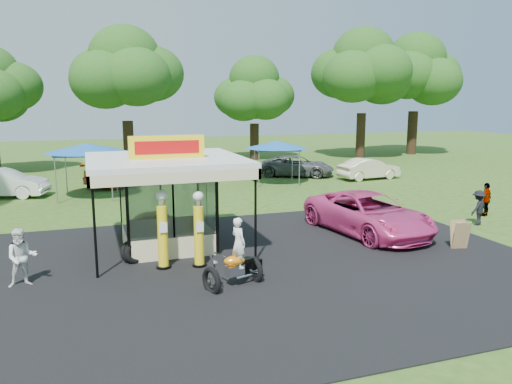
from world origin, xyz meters
TOP-DOWN VIEW (x-y plane):
  - ground at (0.00, 0.00)m, footprint 120.00×120.00m
  - asphalt_apron at (0.00, 2.00)m, footprint 20.00×14.00m
  - gas_station_kiosk at (-2.00, 4.99)m, footprint 5.40×5.40m
  - gas_pump_left at (-2.49, 2.73)m, footprint 0.48×0.48m
  - gas_pump_right at (-1.36, 2.54)m, footprint 0.47×0.47m
  - motorcycle at (-0.68, 0.54)m, footprint 1.88×1.34m
  - spare_tires at (-3.39, 3.65)m, footprint 0.96×0.86m
  - a_frame_sign at (8.07, 1.41)m, footprint 0.63×0.64m
  - kiosk_car at (-2.00, 7.20)m, footprint 2.82×1.13m
  - pink_sedan at (6.04, 4.38)m, footprint 3.59×6.35m
  - spectator_west at (-6.61, 2.53)m, footprint 0.91×0.75m
  - spectator_east_a at (11.36, 4.10)m, footprint 1.14×0.91m
  - spectator_east_b at (12.98, 5.37)m, footprint 1.00×0.74m
  - bg_car_a at (-9.22, 17.78)m, footprint 5.14×2.93m
  - bg_car_b at (-2.25, 19.61)m, footprint 5.92×4.51m
  - bg_car_c at (3.20, 20.26)m, footprint 4.38×1.78m
  - bg_car_d at (9.54, 19.71)m, footprint 5.78×4.72m
  - bg_car_e at (13.72, 16.86)m, footprint 4.52×1.99m
  - tent_west at (-4.65, 16.17)m, footprint 4.36×4.36m
  - tent_east at (7.01, 17.24)m, footprint 3.98×3.98m
  - oak_far_c at (-1.49, 27.19)m, footprint 9.10×9.10m
  - oak_far_d at (9.94, 30.36)m, footprint 7.64×7.64m
  - oak_far_e at (19.68, 28.18)m, footprint 9.76×9.76m
  - oak_far_f at (26.47, 29.71)m, footprint 9.65×9.65m

SIDE VIEW (x-z plane):
  - ground at x=0.00m, z-range 0.00..0.00m
  - asphalt_apron at x=0.00m, z-range 0.00..0.04m
  - spare_tires at x=-3.39m, z-range -0.01..0.77m
  - kiosk_car at x=-2.00m, z-range 0.00..0.96m
  - a_frame_sign at x=8.07m, z-range 0.01..1.06m
  - bg_car_e at x=13.72m, z-range 0.00..1.44m
  - bg_car_d at x=9.54m, z-range 0.00..1.46m
  - bg_car_c at x=3.20m, z-range 0.00..1.49m
  - spectator_east_a at x=11.36m, z-range 0.00..1.54m
  - spectator_east_b at x=12.98m, z-range 0.00..1.58m
  - bg_car_b at x=-2.25m, z-range 0.00..1.60m
  - bg_car_a at x=-9.22m, z-range 0.00..1.60m
  - motorcycle at x=-0.68m, z-range -0.24..1.89m
  - pink_sedan at x=6.04m, z-range 0.00..1.67m
  - spectator_west at x=-6.61m, z-range 0.00..1.74m
  - gas_pump_right at x=-1.36m, z-range -0.05..2.47m
  - gas_pump_left at x=-2.49m, z-range -0.05..2.53m
  - gas_station_kiosk at x=-2.00m, z-range -0.31..3.87m
  - tent_east at x=7.01m, z-range 1.13..3.91m
  - tent_west at x=-4.65m, z-range 1.23..4.28m
  - oak_far_d at x=9.94m, z-range 1.25..10.34m
  - oak_far_c at x=-1.49m, z-range 1.44..12.17m
  - oak_far_e at x=19.68m, z-range 1.61..13.22m
  - oak_far_f at x=26.47m, z-range 1.65..13.28m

